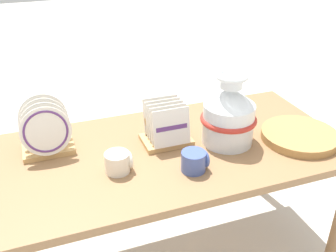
% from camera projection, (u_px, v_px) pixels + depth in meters
% --- Properties ---
extents(display_table, '(1.54, 0.75, 0.65)m').
position_uv_depth(display_table, '(168.00, 162.00, 1.72)').
color(display_table, olive).
rests_on(display_table, ground_plane).
extents(ceramic_vase, '(0.24, 0.24, 0.32)m').
position_uv_depth(ceramic_vase, '(229.00, 114.00, 1.67)').
color(ceramic_vase, silver).
rests_on(ceramic_vase, display_table).
extents(dish_rack_round_plates, '(0.21, 0.18, 0.23)m').
position_uv_depth(dish_rack_round_plates, '(46.00, 133.00, 1.63)').
color(dish_rack_round_plates, tan).
rests_on(dish_rack_round_plates, display_table).
extents(dish_rack_square_plates, '(0.21, 0.17, 0.19)m').
position_uv_depth(dish_rack_square_plates, '(166.00, 129.00, 1.70)').
color(dish_rack_square_plates, tan).
rests_on(dish_rack_square_plates, display_table).
extents(wicker_charger_stack, '(0.34, 0.34, 0.04)m').
position_uv_depth(wicker_charger_stack, '(299.00, 136.00, 1.75)').
color(wicker_charger_stack, '#AD7F47').
rests_on(wicker_charger_stack, display_table).
extents(mug_cream_glaze, '(0.11, 0.10, 0.08)m').
position_uv_depth(mug_cream_glaze, '(118.00, 162.00, 1.52)').
color(mug_cream_glaze, silver).
rests_on(mug_cream_glaze, display_table).
extents(mug_cobalt_glaze, '(0.11, 0.10, 0.08)m').
position_uv_depth(mug_cobalt_glaze, '(195.00, 161.00, 1.53)').
color(mug_cobalt_glaze, '#42569E').
rests_on(mug_cobalt_glaze, display_table).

